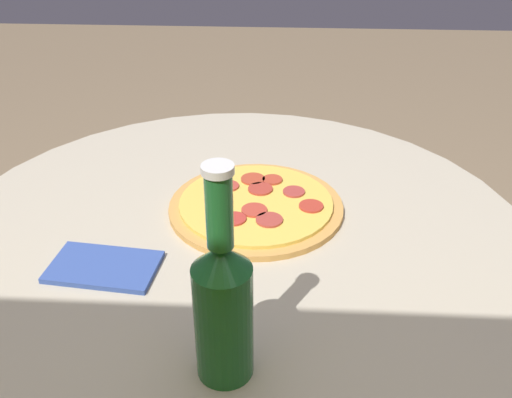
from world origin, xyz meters
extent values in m
cylinder|color=#B2A893|center=(0.00, 0.00, 0.36)|extent=(0.10, 0.10, 0.67)
cylinder|color=#B2A893|center=(0.00, 0.00, 0.70)|extent=(0.93, 0.93, 0.02)
cylinder|color=#C68E47|center=(-0.03, -0.06, 0.72)|extent=(0.28, 0.28, 0.01)
cylinder|color=#E0BC4C|center=(-0.03, -0.06, 0.73)|extent=(0.25, 0.25, 0.01)
cylinder|color=#A6362B|center=(-0.04, -0.09, 0.73)|extent=(0.04, 0.04, 0.00)
cylinder|color=#AD3426|center=(-0.12, -0.04, 0.73)|extent=(0.04, 0.04, 0.00)
cylinder|color=#B1332C|center=(0.00, 0.00, 0.73)|extent=(0.04, 0.04, 0.00)
cylinder|color=#AE3C32|center=(0.02, -0.10, 0.73)|extent=(0.04, 0.04, 0.00)
cylinder|color=#AD3E28|center=(-0.02, -0.13, 0.73)|extent=(0.04, 0.04, 0.00)
cylinder|color=#A33B32|center=(-0.05, 0.00, 0.73)|extent=(0.04, 0.04, 0.00)
cylinder|color=#AE3D28|center=(-0.06, -0.13, 0.73)|extent=(0.03, 0.03, 0.00)
cylinder|color=#A23934|center=(-0.09, -0.09, 0.73)|extent=(0.04, 0.04, 0.00)
cylinder|color=#B13B2D|center=(-0.03, -0.03, 0.73)|extent=(0.04, 0.04, 0.00)
cylinder|color=#195628|center=(-0.02, 0.28, 0.79)|extent=(0.06, 0.06, 0.14)
cone|color=#195628|center=(-0.02, 0.28, 0.87)|extent=(0.06, 0.06, 0.03)
cylinder|color=#195628|center=(-0.02, 0.28, 0.93)|extent=(0.03, 0.03, 0.08)
cylinder|color=silver|center=(-0.02, 0.28, 0.97)|extent=(0.03, 0.03, 0.01)
cube|color=#334C99|center=(0.17, 0.11, 0.72)|extent=(0.16, 0.11, 0.01)
camera|label=1|loc=(-0.07, 0.73, 1.21)|focal=40.00mm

